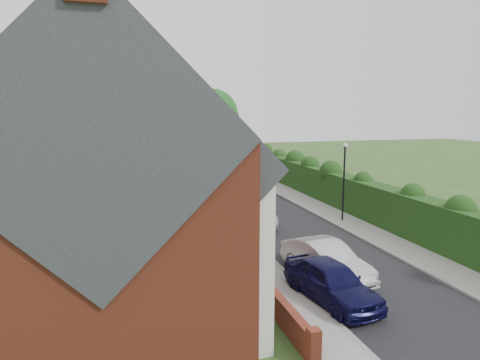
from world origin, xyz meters
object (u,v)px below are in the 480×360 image
Objects in this scene: car_silver_a at (326,260)px; car_beige at (194,170)px; car_green at (211,186)px; car_grey at (197,165)px; car_white at (241,195)px; lamppost at (344,172)px; car_silver_b at (250,213)px; car_red at (204,179)px; horse_cart at (248,175)px; horse at (254,186)px; car_navy at (331,281)px.

car_silver_a reaches higher than car_beige.
car_grey is (1.34, 14.20, -0.01)m from car_green.
car_beige is (-1.12, 14.72, -0.02)m from car_white.
lamppost is 0.92× the size of car_silver_b.
horse_cart reaches higher than car_red.
car_white is 18.80m from car_grey.
lamppost is 0.98× the size of car_beige.
horse is at bearing -90.00° from horse_cart.
car_silver_b is at bearing -84.12° from car_grey.
car_green is at bearing -101.27° from car_red.
car_silver_a is at bearing -90.25° from car_white.
car_silver_b is 5.68m from car_white.
car_grey is (1.11, 10.09, 0.04)m from car_red.
lamppost is 10.13m from car_silver_a.
lamppost is at bearing 50.45° from car_navy.
car_red is 0.79× the size of car_beige.
lamppost is at bearing -77.64° from horse_cart.
car_silver_b is 3.16× the size of horse.
car_green is 1.04× the size of car_red.
horse_cart is at bearing -48.90° from car_red.
car_red is at bearing 98.94° from car_white.
car_navy is at bearing -85.95° from car_silver_b.
car_green is at bearing -163.29° from horse_cart.
car_silver_a is 2.70× the size of horse.
horse_cart is at bearing 79.49° from car_silver_b.
car_white reaches higher than car_beige.
car_white is 2.91× the size of horse.
lamppost reaches higher than car_navy.
car_red is at bearing 111.95° from lamppost.
horse is at bearing -62.87° from car_red.
car_grey is (0.92, 24.40, -0.05)m from car_silver_b.
car_beige is at bearing 110.82° from horse_cart.
car_silver_a is at bearing -123.34° from lamppost.
horse_cart reaches higher than car_white.
horse_cart is (3.60, 22.70, 0.57)m from car_navy.
horse_cart reaches higher than car_silver_b.
car_red is (0.13, 25.70, -0.11)m from car_navy.
horse_cart is (-2.70, 12.31, -1.93)m from lamppost.
horse_cart is at bearing -71.73° from car_grey.
car_silver_b is 1.08× the size of car_white.
car_silver_a is 0.96× the size of car_grey.
car_silver_a is 0.91× the size of car_beige.
car_green is 1.31× the size of horse_cart.
car_navy is (-6.30, -10.39, -2.50)m from lamppost.
lamppost reaches higher than car_silver_a.
car_green reaches higher than car_beige.
car_navy is 35.81m from car_grey.
car_silver_b is (-0.58, 9.20, -0.01)m from car_silver_a.
car_green is at bearing -12.52° from horse.
lamppost is 8.66m from car_white.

